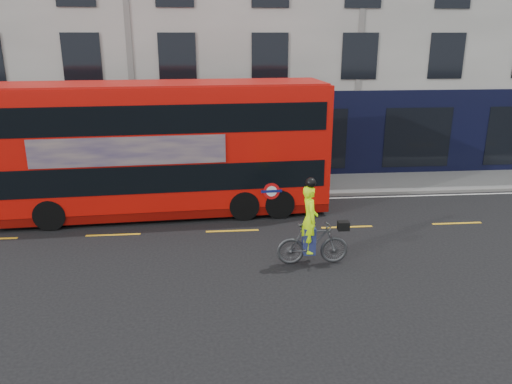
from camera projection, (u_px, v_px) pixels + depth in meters
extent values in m
plane|color=black|center=(104.00, 254.00, 15.29)|extent=(120.00, 120.00, 0.00)
cube|color=slate|center=(134.00, 189.00, 21.44)|extent=(60.00, 3.00, 0.12)
cube|color=slate|center=(129.00, 200.00, 20.02)|extent=(60.00, 0.12, 0.13)
cube|color=beige|center=(142.00, 12.00, 25.37)|extent=(50.00, 10.00, 15.00)
cube|color=black|center=(136.00, 138.00, 22.26)|extent=(50.00, 0.08, 4.00)
cube|color=silver|center=(128.00, 204.00, 19.75)|extent=(58.00, 0.10, 0.01)
cube|color=red|center=(163.00, 144.00, 18.09)|extent=(12.01, 3.39, 4.26)
cube|color=#670704|center=(166.00, 204.00, 18.78)|extent=(12.01, 3.34, 0.32)
cube|color=black|center=(164.00, 169.00, 18.37)|extent=(11.54, 3.40, 0.97)
cube|color=black|center=(161.00, 114.00, 17.75)|extent=(11.54, 3.40, 0.97)
cube|color=#AA110B|center=(159.00, 84.00, 17.44)|extent=(11.77, 3.27, 0.09)
cube|color=black|center=(321.00, 163.00, 19.21)|extent=(0.18, 2.43, 0.97)
cube|color=black|center=(323.00, 110.00, 18.59)|extent=(0.18, 2.43, 0.97)
cube|color=tan|center=(129.00, 151.00, 16.61)|extent=(6.47, 0.42, 0.97)
cylinder|color=red|center=(272.00, 191.00, 17.78)|extent=(0.60, 0.06, 0.60)
cylinder|color=white|center=(272.00, 191.00, 17.78)|extent=(0.39, 0.04, 0.39)
cube|color=#0C1459|center=(272.00, 191.00, 17.77)|extent=(0.76, 0.06, 0.10)
cylinder|color=black|center=(273.00, 194.00, 19.29)|extent=(1.24, 2.81, 1.08)
cylinder|color=black|center=(240.00, 195.00, 19.11)|extent=(1.24, 2.81, 1.08)
cylinder|color=black|center=(58.00, 203.00, 18.17)|extent=(1.24, 2.81, 1.08)
imported|color=#3F4144|center=(313.00, 244.00, 14.45)|extent=(2.10, 0.61, 1.26)
imported|color=#C1FF0A|center=(310.00, 219.00, 14.22)|extent=(0.48, 0.73, 1.98)
cube|color=black|center=(343.00, 226.00, 14.36)|extent=(0.32, 0.26, 0.25)
cube|color=navy|center=(309.00, 240.00, 14.41)|extent=(0.35, 0.44, 0.80)
sphere|color=black|center=(311.00, 183.00, 13.89)|extent=(0.30, 0.30, 0.30)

